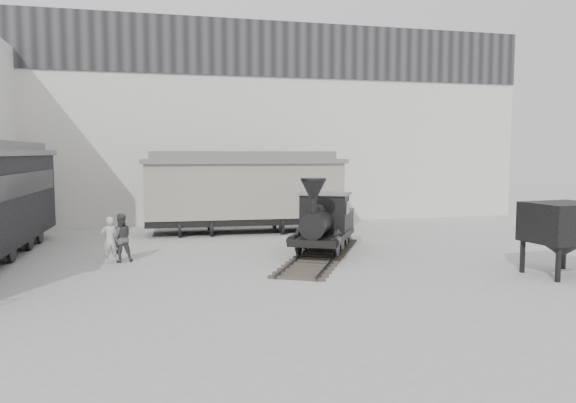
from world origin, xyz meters
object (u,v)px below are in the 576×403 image
object	(u,v)px
locomotive	(323,226)
visitor_a	(110,240)
boxcar	(244,190)
visitor_b	(121,238)
coal_hopper	(562,228)

from	to	relation	value
locomotive	visitor_a	distance (m)	7.82
boxcar	visitor_b	size ratio (longest dim) A/B	5.64
boxcar	visitor_b	bearing A→B (deg)	-128.54
boxcar	visitor_b	xyz separation A→B (m)	(-5.49, -6.28, -1.20)
locomotive	boxcar	distance (m)	6.85
visitor_a	visitor_b	xyz separation A→B (m)	(0.35, 0.15, 0.04)
visitor_b	locomotive	bearing A→B (deg)	165.48
boxcar	visitor_a	distance (m)	8.78
locomotive	coal_hopper	xyz separation A→B (m)	(6.19, -5.41, 0.43)
boxcar	coal_hopper	xyz separation A→B (m)	(8.16, -11.90, -0.56)
locomotive	visitor_b	size ratio (longest dim) A/B	4.70
visitor_a	visitor_b	world-z (taller)	visitor_b
visitor_a	locomotive	bearing A→B (deg)	169.05
coal_hopper	visitor_b	bearing A→B (deg)	151.21
locomotive	visitor_a	bearing A→B (deg)	-152.54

